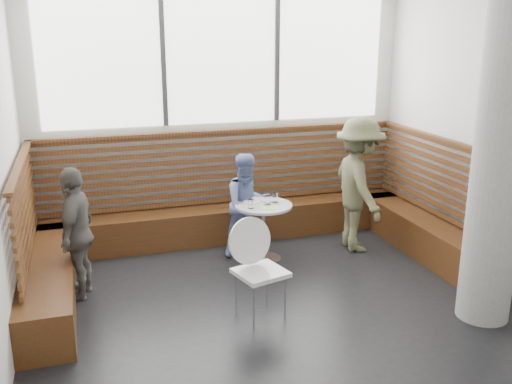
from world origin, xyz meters
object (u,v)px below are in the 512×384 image
object	(u,v)px
child_left	(77,233)
child_back	(248,205)
cafe_table	(263,220)
cafe_chair	(258,260)
adult_man	(359,185)
concrete_column	(500,159)

from	to	relation	value
child_left	child_back	bearing A→B (deg)	122.21
cafe_table	child_left	size ratio (longest dim) A/B	0.51
child_back	cafe_chair	bearing A→B (deg)	-110.07
adult_man	child_back	world-z (taller)	adult_man
cafe_chair	concrete_column	bearing A→B (deg)	-33.87
cafe_chair	child_left	bearing A→B (deg)	134.04
concrete_column	child_left	size ratio (longest dim) A/B	2.27
cafe_chair	child_left	world-z (taller)	child_left
concrete_column	adult_man	world-z (taller)	concrete_column
adult_man	child_back	distance (m)	1.42
concrete_column	cafe_chair	distance (m)	2.45
concrete_column	cafe_chair	size ratio (longest dim) A/B	3.25
child_back	child_left	world-z (taller)	child_left
child_back	cafe_table	bearing A→B (deg)	-68.12
cafe_chair	child_back	world-z (taller)	child_back
concrete_column	child_back	distance (m)	3.00
concrete_column	adult_man	xyz separation A→B (m)	(-0.37, 2.00, -0.75)
concrete_column	child_left	xyz separation A→B (m)	(-3.78, 1.67, -0.89)
cafe_table	cafe_chair	bearing A→B (deg)	-110.27
cafe_table	child_back	world-z (taller)	child_back
concrete_column	child_back	world-z (taller)	concrete_column
adult_man	cafe_table	bearing A→B (deg)	95.11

